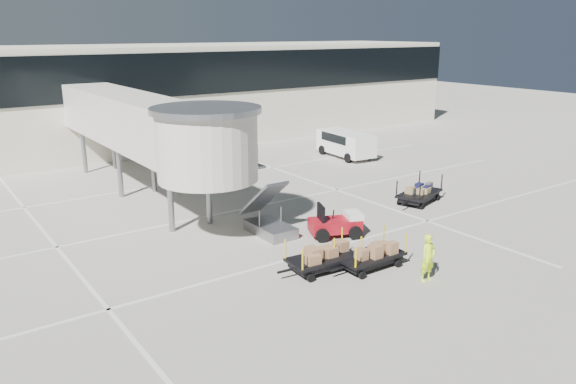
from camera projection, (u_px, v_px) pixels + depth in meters
name	position (u px, v px, depth m)	size (l,w,h in m)	color
ground	(366.00, 262.00, 23.07)	(140.00, 140.00, 0.00)	#BAB4A6
lane_markings	(237.00, 208.00, 30.03)	(40.00, 30.00, 0.02)	silver
terminal	(111.00, 96.00, 45.26)	(64.00, 12.11, 15.20)	beige
jet_bridge	(152.00, 127.00, 29.32)	(5.70, 20.40, 6.03)	beige
baggage_tug	(336.00, 224.00, 25.82)	(2.64, 2.24, 1.56)	maroon
suitcase_cart	(419.00, 193.00, 30.88)	(3.72, 2.30, 1.43)	black
box_cart_near	(371.00, 255.00, 22.44)	(3.45, 1.40, 1.35)	black
box_cart_far	(325.00, 258.00, 22.12)	(3.55, 1.64, 1.37)	black
ground_worker	(428.00, 258.00, 21.09)	(0.67, 0.44, 1.85)	#CDFF1A
minivan	(345.00, 142.00, 42.04)	(2.49, 5.09, 1.88)	white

